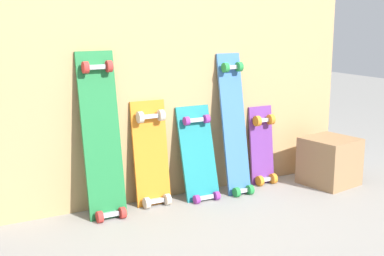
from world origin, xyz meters
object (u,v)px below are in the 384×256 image
skateboard_teal (199,159)px  skateboard_green (102,141)px  skateboard_purple (262,150)px  wooden_crate (330,161)px  skateboard_blue (235,129)px  skateboard_orange (152,158)px

skateboard_teal → skateboard_green: bearing=179.9°
skateboard_purple → wooden_crate: size_ratio=1.84×
skateboard_blue → wooden_crate: (0.63, -0.18, -0.25)m
skateboard_blue → wooden_crate: bearing=-16.2°
skateboard_teal → skateboard_blue: skateboard_blue is taller
skateboard_orange → wooden_crate: (1.18, -0.22, -0.12)m
skateboard_teal → skateboard_purple: size_ratio=1.10×
skateboard_teal → skateboard_blue: 0.30m
skateboard_teal → skateboard_orange: bearing=173.0°
skateboard_blue → skateboard_purple: 0.31m
skateboard_teal → skateboard_purple: skateboard_teal is taller
skateboard_teal → wooden_crate: bearing=-11.9°
skateboard_orange → skateboard_teal: size_ratio=1.07×
skateboard_orange → skateboard_purple: (0.81, 0.01, -0.05)m
skateboard_green → skateboard_blue: skateboard_green is taller
skateboard_green → skateboard_blue: (0.86, -0.01, -0.02)m
skateboard_blue → skateboard_teal: bearing=179.1°
skateboard_green → wooden_crate: bearing=-7.2°
wooden_crate → skateboard_orange: bearing=169.3°
wooden_crate → skateboard_purple: bearing=147.8°
skateboard_green → skateboard_orange: bearing=6.5°
skateboard_purple → skateboard_teal: bearing=-174.6°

